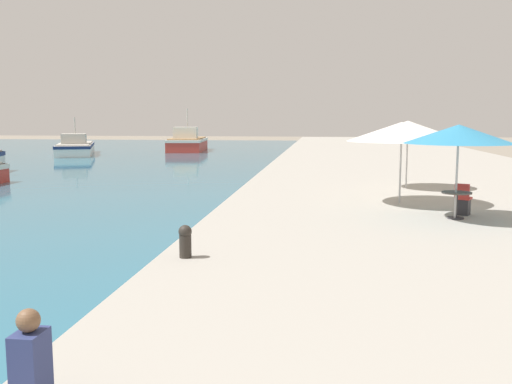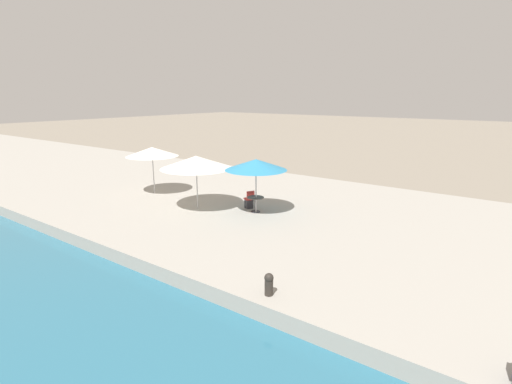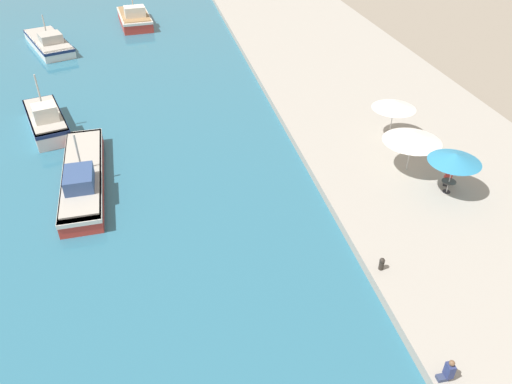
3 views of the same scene
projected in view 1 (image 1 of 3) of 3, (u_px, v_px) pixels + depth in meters
name	position (u px, v px, depth m)	size (l,w,h in m)	color
quay_promenade	(401.00, 166.00, 35.59)	(16.00, 90.00, 0.56)	#A39E93
fishing_boat_far	(76.00, 147.00, 50.57)	(5.94, 9.55, 3.29)	white
fishing_boat_distant	(187.00, 143.00, 55.87)	(4.02, 7.94, 4.14)	red
cafe_umbrella_pink	(459.00, 134.00, 15.24)	(2.90, 2.90, 2.57)	#B7B7B7
cafe_umbrella_white	(402.00, 132.00, 18.08)	(3.48, 3.48, 2.61)	#B7B7B7
cafe_umbrella_striped	(408.00, 127.00, 22.12)	(2.90, 2.90, 2.62)	#B7B7B7
cafe_table	(456.00, 199.00, 15.52)	(0.80, 0.80, 0.74)	#333338
cafe_chair_left	(463.00, 204.00, 16.14)	(0.55, 0.57, 0.91)	#2D2D33
person_at_quay	(26.00, 366.00, 5.34)	(0.54, 0.36, 1.00)	#333D5B
mooring_bollard	(185.00, 240.00, 11.23)	(0.26, 0.26, 0.65)	#2D2823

